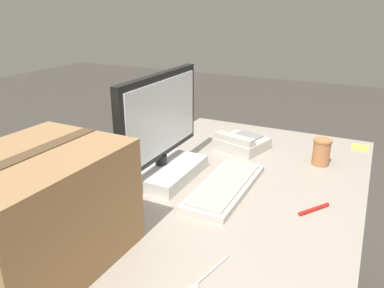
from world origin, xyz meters
The scene contains 8 objects.
monitor centered at (0.15, 0.26, 0.87)m, with size 0.49×0.24×0.39m.
keyboard centered at (0.15, 0.00, 0.74)m, with size 0.42×0.16×0.03m.
desk_phone centered at (0.55, 0.08, 0.76)m, with size 0.22×0.23×0.08m.
paper_cup_right centered at (0.53, -0.26, 0.78)m, with size 0.07×0.07×0.11m.
spoon centered at (-0.29, -0.12, 0.73)m, with size 0.16×0.05×0.00m.
cardboard_box centered at (-0.41, 0.26, 0.87)m, with size 0.42×0.33×0.29m.
pen_marker centered at (0.14, -0.30, 0.73)m, with size 0.11×0.08×0.01m.
sticky_note_pad centered at (0.79, -0.40, 0.73)m, with size 0.07×0.07×0.01m.
Camera 1 is at (-0.94, -0.41, 1.34)m, focal length 35.00 mm.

